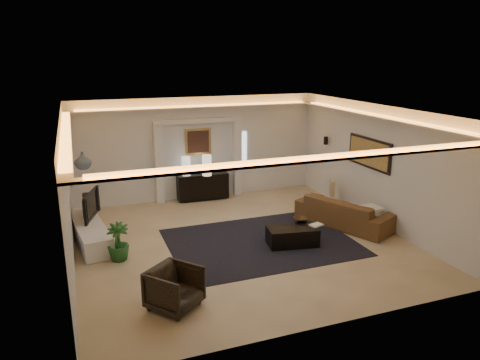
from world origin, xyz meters
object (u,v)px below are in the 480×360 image
object	(u,v)px
sofa	(344,212)
armchair	(175,288)
coffee_table	(292,236)
console	(203,186)

from	to	relation	value
sofa	armchair	world-z (taller)	armchair
sofa	coffee_table	xyz separation A→B (m)	(-1.72, -0.62, -0.14)
coffee_table	armchair	bearing A→B (deg)	-141.66
sofa	coffee_table	bearing A→B (deg)	85.24
coffee_table	console	bearing A→B (deg)	113.65
console	sofa	size ratio (longest dim) A/B	0.61
console	coffee_table	world-z (taller)	console
sofa	coffee_table	size ratio (longest dim) A/B	2.19
console	armchair	bearing A→B (deg)	-107.85
armchair	sofa	bearing A→B (deg)	-14.15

